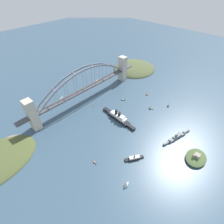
% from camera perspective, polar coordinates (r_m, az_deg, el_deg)
% --- Properties ---
extents(ground_plane, '(1400.00, 1400.00, 0.00)m').
position_cam_1_polar(ground_plane, '(396.65, -8.40, 4.26)').
color(ground_plane, '#385166').
extents(harbor_arch_bridge, '(310.61, 17.70, 78.31)m').
position_cam_1_polar(harbor_arch_bridge, '(378.09, -8.89, 8.28)').
color(harbor_arch_bridge, beige).
rests_on(harbor_arch_bridge, ground).
extents(headland_west_shore, '(126.42, 119.08, 25.45)m').
position_cam_1_polar(headland_west_shore, '(530.02, 7.40, 14.36)').
color(headland_west_shore, '#515B38').
rests_on(headland_west_shore, ground).
extents(ocean_liner, '(14.97, 85.24, 20.03)m').
position_cam_1_polar(ocean_liner, '(337.11, 2.14, -1.79)').
color(ocean_liner, black).
rests_on(ocean_liner, ground).
extents(naval_cruiser, '(63.69, 19.92, 16.89)m').
position_cam_1_polar(naval_cruiser, '(325.86, 20.94, -7.80)').
color(naval_cruiser, slate).
rests_on(naval_cruiser, ground).
extents(harbor_ferry_steamer, '(28.60, 21.07, 8.41)m').
position_cam_1_polar(harbor_ferry_steamer, '(280.73, 7.45, -15.11)').
color(harbor_ferry_steamer, black).
rests_on(harbor_ferry_steamer, ground).
extents(fort_island_mid_harbor, '(39.71, 30.32, 12.48)m').
position_cam_1_polar(fort_island_mid_harbor, '(308.23, 26.36, -13.55)').
color(fort_island_mid_harbor, '#4C6038').
rests_on(fort_island_mid_harbor, ground).
extents(seaplane_taxiing_near_bridge, '(11.27, 8.89, 5.12)m').
position_cam_1_polar(seaplane_taxiing_near_bridge, '(408.69, -16.48, 4.49)').
color(seaplane_taxiing_near_bridge, '#B7B7B2').
rests_on(seaplane_taxiing_near_bridge, ground).
extents(seaplane_second_in_formation, '(10.52, 7.83, 5.09)m').
position_cam_1_polar(seaplane_second_in_formation, '(458.10, -5.11, 10.33)').
color(seaplane_second_in_formation, '#B7B7B2').
rests_on(seaplane_second_in_formation, ground).
extents(small_boat_0, '(6.49, 10.97, 11.87)m').
position_cam_1_polar(small_boat_0, '(372.19, 12.87, 1.83)').
color(small_boat_0, '#2D6B3D').
rests_on(small_boat_0, ground).
extents(small_boat_1, '(8.79, 7.20, 10.97)m').
position_cam_1_polar(small_boat_1, '(389.37, 18.50, 2.47)').
color(small_boat_1, brown).
rests_on(small_boat_1, ground).
extents(small_boat_2, '(6.23, 7.49, 9.29)m').
position_cam_1_polar(small_boat_2, '(412.91, 11.83, 6.15)').
color(small_boat_2, '#B2231E').
rests_on(small_boat_2, ground).
extents(small_boat_3, '(1.80, 8.25, 2.27)m').
position_cam_1_polar(small_boat_3, '(277.81, -5.88, -16.46)').
color(small_boat_3, brown).
rests_on(small_boat_3, ground).
extents(small_boat_4, '(8.77, 9.24, 2.35)m').
position_cam_1_polar(small_boat_4, '(390.14, 3.74, 4.11)').
color(small_boat_4, black).
rests_on(small_boat_4, ground).
extents(small_boat_5, '(10.55, 6.56, 11.36)m').
position_cam_1_polar(small_boat_5, '(255.25, 4.79, -22.97)').
color(small_boat_5, silver).
rests_on(small_boat_5, ground).
extents(channel_marker_buoy, '(2.20, 2.20, 2.75)m').
position_cam_1_polar(channel_marker_buoy, '(374.15, -6.30, 2.13)').
color(channel_marker_buoy, red).
rests_on(channel_marker_buoy, ground).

